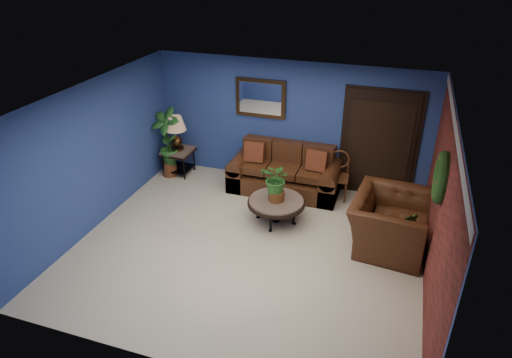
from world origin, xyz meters
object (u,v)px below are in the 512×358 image
(side_chair, at_px, (338,172))
(armchair, at_px, (390,223))
(sofa, at_px, (285,175))
(end_table, at_px, (178,155))
(coffee_table, at_px, (276,203))
(table_lamp, at_px, (176,129))

(side_chair, distance_m, armchair, 1.73)
(armchair, bearing_deg, sofa, 63.79)
(end_table, distance_m, side_chair, 3.39)
(end_table, xyz_separation_m, side_chair, (3.39, 0.07, 0.11))
(end_table, height_order, armchair, armchair)
(coffee_table, xyz_separation_m, end_table, (-2.51, 1.17, 0.05))
(table_lamp, height_order, armchair, table_lamp)
(end_table, relative_size, armchair, 0.45)
(table_lamp, bearing_deg, end_table, 45.00)
(end_table, distance_m, table_lamp, 0.59)
(side_chair, xyz_separation_m, armchair, (1.06, -1.36, -0.09))
(table_lamp, relative_size, side_chair, 0.75)
(end_table, bearing_deg, sofa, 0.76)
(coffee_table, bearing_deg, armchair, -3.58)
(coffee_table, relative_size, armchair, 0.75)
(sofa, height_order, armchair, sofa)
(coffee_table, height_order, table_lamp, table_lamp)
(coffee_table, relative_size, side_chair, 1.08)
(side_chair, bearing_deg, table_lamp, 176.48)
(sofa, relative_size, armchair, 1.58)
(end_table, relative_size, side_chair, 0.65)
(side_chair, relative_size, armchair, 0.69)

